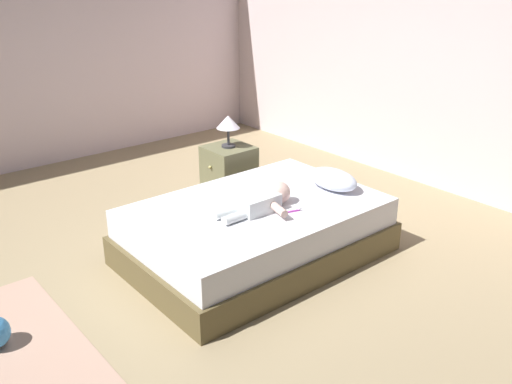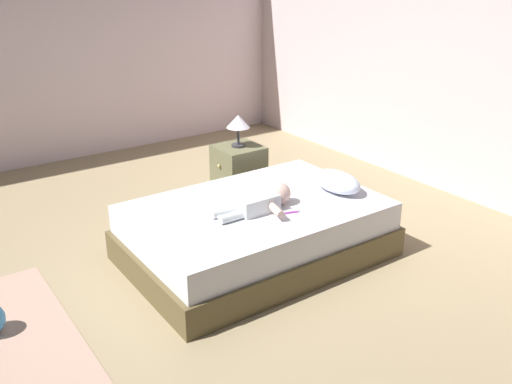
# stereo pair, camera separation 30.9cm
# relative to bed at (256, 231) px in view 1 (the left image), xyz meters

# --- Properties ---
(ground_plane) EXTENTS (8.00, 8.00, 0.00)m
(ground_plane) POSITION_rel_bed_xyz_m (-0.20, -0.63, -0.22)
(ground_plane) COLOR tan
(wall_behind_bed) EXTENTS (8.00, 0.12, 2.82)m
(wall_behind_bed) POSITION_rel_bed_xyz_m (-0.20, 2.37, 1.20)
(wall_behind_bed) COLOR silver
(wall_behind_bed) RESTS_ON ground_plane
(wall_side) EXTENTS (0.12, 6.00, 2.82)m
(wall_side) POSITION_rel_bed_xyz_m (-3.20, -0.63, 1.20)
(wall_side) COLOR silver
(wall_side) RESTS_ON ground_plane
(bed) EXTENTS (1.28, 1.91, 0.44)m
(bed) POSITION_rel_bed_xyz_m (0.00, 0.00, 0.00)
(bed) COLOR brown
(bed) RESTS_ON ground_plane
(pillow) EXTENTS (0.45, 0.27, 0.16)m
(pillow) POSITION_rel_bed_xyz_m (0.15, 0.68, 0.30)
(pillow) COLOR silver
(pillow) RESTS_ON bed
(baby) EXTENTS (0.57, 0.64, 0.17)m
(baby) POSITION_rel_bed_xyz_m (0.09, -0.02, 0.29)
(baby) COLOR white
(baby) RESTS_ON bed
(toothbrush) EXTENTS (0.06, 0.15, 0.02)m
(toothbrush) POSITION_rel_bed_xyz_m (0.28, 0.11, 0.23)
(toothbrush) COLOR #B337AE
(toothbrush) RESTS_ON bed
(nightstand) EXTENTS (0.40, 0.43, 0.54)m
(nightstand) POSITION_rel_bed_xyz_m (-1.02, 0.51, 0.05)
(nightstand) COLOR #6A6848
(nightstand) RESTS_ON ground_plane
(lamp) EXTENTS (0.22, 0.22, 0.30)m
(lamp) POSITION_rel_bed_xyz_m (-1.02, 0.51, 0.54)
(lamp) COLOR #333338
(lamp) RESTS_ON nightstand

